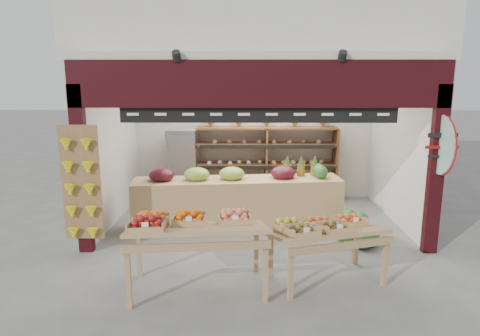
% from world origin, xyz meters
% --- Properties ---
extents(ground, '(60.00, 60.00, 0.00)m').
position_xyz_m(ground, '(0.00, 0.00, 0.00)').
color(ground, slate).
rests_on(ground, ground).
extents(shop_structure, '(6.36, 5.12, 5.40)m').
position_xyz_m(shop_structure, '(0.00, 1.61, 3.92)').
color(shop_structure, silver).
rests_on(shop_structure, ground).
extents(banana_board, '(0.60, 0.15, 1.80)m').
position_xyz_m(banana_board, '(-2.73, -1.17, 1.12)').
color(banana_board, olive).
rests_on(banana_board, ground).
extents(gift_sign, '(0.04, 0.93, 0.92)m').
position_xyz_m(gift_sign, '(2.75, -1.15, 1.75)').
color(gift_sign, '#A1CBB2').
rests_on(gift_sign, ground).
extents(back_shelving, '(3.15, 0.52, 1.93)m').
position_xyz_m(back_shelving, '(0.29, 1.94, 1.19)').
color(back_shelving, brown).
rests_on(back_shelving, ground).
extents(refrigerator, '(0.68, 0.68, 1.65)m').
position_xyz_m(refrigerator, '(-1.54, 1.70, 0.83)').
color(refrigerator, '#B6B9BD').
rests_on(refrigerator, ground).
extents(cardboard_stack, '(1.07, 0.88, 0.70)m').
position_xyz_m(cardboard_stack, '(-1.43, 0.33, 0.25)').
color(cardboard_stack, beige).
rests_on(cardboard_stack, ground).
extents(mid_counter, '(3.82, 1.09, 1.17)m').
position_xyz_m(mid_counter, '(-0.35, 0.02, 0.51)').
color(mid_counter, tan).
rests_on(mid_counter, ground).
extents(display_table_left, '(1.86, 1.15, 1.11)m').
position_xyz_m(display_table_left, '(-0.95, -2.24, 0.86)').
color(display_table_left, tan).
rests_on(display_table_left, ground).
extents(display_table_right, '(1.65, 1.22, 0.96)m').
position_xyz_m(display_table_right, '(0.85, -2.05, 0.73)').
color(display_table_right, tan).
rests_on(display_table_right, ground).
extents(watermelon_pile, '(0.75, 0.72, 0.55)m').
position_xyz_m(watermelon_pile, '(1.71, -0.69, 0.20)').
color(watermelon_pile, '#1B521C').
rests_on(watermelon_pile, ground).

